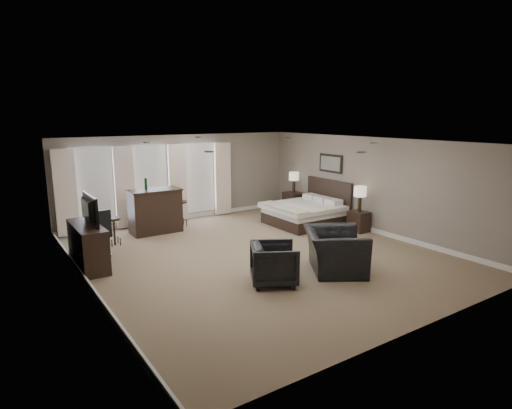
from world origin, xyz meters
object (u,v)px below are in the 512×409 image
lamp_far (294,182)px  armchair_far (274,262)px  dresser (88,246)px  desk_chair (97,233)px  nightstand_near (359,221)px  bed (301,204)px  armchair_near (335,244)px  tv (86,221)px  bar_stool_right (181,213)px  nightstand_far (293,202)px  lamp_near (360,199)px  bar_stool_left (114,231)px  bar_counter (155,211)px

lamp_far → armchair_far: bearing=-131.9°
dresser → desk_chair: bearing=59.7°
nightstand_near → bed: bearing=121.5°
armchair_near → desk_chair: armchair_near is taller
lamp_far → tv: (-6.92, -1.74, -0.01)m
lamp_far → armchair_near: lamp_far is taller
bed → tv: bed is taller
lamp_far → bar_stool_right: 3.94m
lamp_far → armchair_far: (-4.17, -4.65, -0.57)m
nightstand_far → lamp_far: (0.00, 0.00, 0.67)m
lamp_near → nightstand_near: bearing=0.0°
nightstand_near → bar_stool_right: size_ratio=0.75×
bed → desk_chair: (-5.70, 0.28, -0.06)m
lamp_far → bar_stool_left: size_ratio=0.97×
tv → nightstand_far: bearing=-75.9°
bar_stool_right → nightstand_near: bearing=-40.2°
nightstand_near → lamp_near: (0.00, 0.00, 0.63)m
lamp_far → desk_chair: size_ratio=0.60×
lamp_near → armchair_near: lamp_near is taller
lamp_near → dresser: size_ratio=0.44×
bed → armchair_near: 3.82m
tv → armchair_near: (4.19, -3.05, -0.42)m
lamp_far → desk_chair: bearing=-169.9°
bed → dresser: size_ratio=1.24×
lamp_near → tv: bearing=170.5°
bar_stool_left → nightstand_near: bearing=-22.1°
dresser → desk_chair: size_ratio=1.41×
tv → nightstand_near: bearing=-99.5°
lamp_far → dresser: bearing=-165.9°
tv → bar_stool_left: 1.70m
lamp_far → dresser: (-6.92, -1.74, -0.54)m
dresser → armchair_far: bearing=-46.7°
bed → bar_counter: bearing=157.8°
nightstand_far → armchair_far: size_ratio=0.76×
nightstand_near → desk_chair: (-6.59, 1.73, 0.28)m
lamp_far → tv: 7.13m
bed → dresser: 6.04m
dresser → bar_counter: 2.87m
bed → tv: 6.05m
lamp_near → armchair_near: bearing=-145.3°
bar_counter → desk_chair: bar_counter is taller
desk_chair → bed: bearing=172.6°
dresser → bar_stool_right: bearing=34.6°
armchair_near → bar_stool_right: 5.29m
nightstand_near → nightstand_far: bearing=90.0°
bar_counter → nightstand_far: bearing=-1.4°
nightstand_far → armchair_far: bearing=-131.9°
armchair_near → lamp_far: bearing=2.4°
bed → nightstand_near: 1.74m
lamp_far → armchair_far: size_ratio=0.77×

